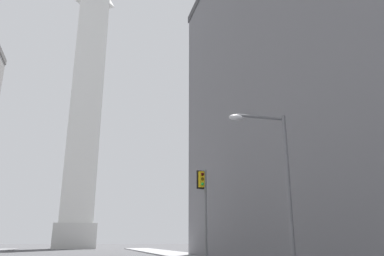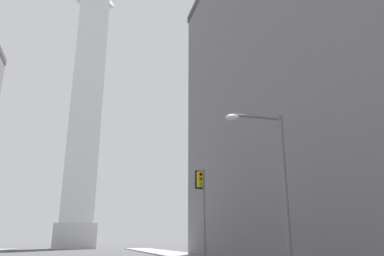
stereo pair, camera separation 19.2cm
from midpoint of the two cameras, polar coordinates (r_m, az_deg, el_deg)
name	(u,v)px [view 1 (the left image)]	position (r m, az deg, el deg)	size (l,w,h in m)	color
building_right	(380,72)	(35.61, 26.63, 7.66)	(23.54, 38.12, 30.55)	slate
obelisk	(86,104)	(90.53, -15.84, 3.54)	(8.59, 8.59, 66.71)	silver
traffic_light_mid_right	(204,201)	(26.50, 1.59, -11.11)	(0.80, 0.52, 6.47)	slate
street_lamp	(278,174)	(16.53, 12.59, -6.80)	(2.72, 0.36, 7.02)	slate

